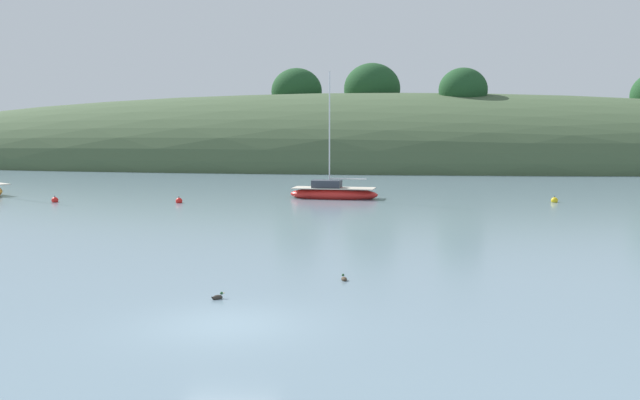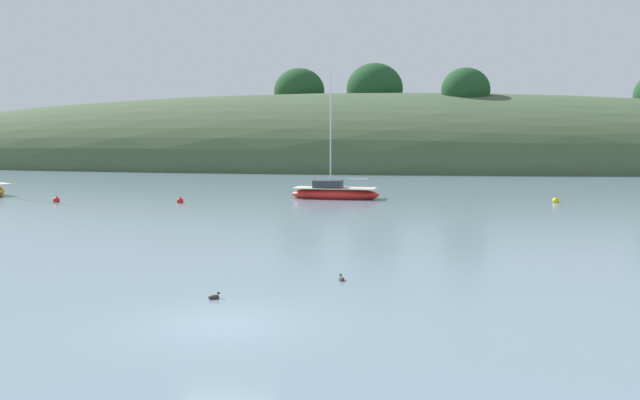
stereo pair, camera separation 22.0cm
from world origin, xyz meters
name	(u,v)px [view 2 (the right image)]	position (x,y,z in m)	size (l,w,h in m)	color
ground_plane	(222,324)	(0.00, 0.00, 0.00)	(400.00, 400.00, 0.00)	slate
far_shoreline_hill	(378,164)	(0.22, 75.05, 0.12)	(150.00, 36.00, 21.62)	#425638
sailboat_white_near	(334,193)	(-0.66, 32.94, 0.38)	(6.25, 2.48, 8.93)	red
mooring_buoy_inner	(56,200)	(-18.59, 28.20, 0.12)	(0.44, 0.44, 0.54)	red
mooring_buoy_outer	(180,201)	(-10.32, 28.71, 0.12)	(0.44, 0.44, 0.54)	red
mooring_buoy_channel	(556,201)	(14.06, 32.04, 0.12)	(0.44, 0.44, 0.54)	yellow
duck_lone_right	(214,297)	(-0.94, 2.70, 0.05)	(0.37, 0.37, 0.24)	#2D2823
duck_straggler	(342,279)	(2.53, 5.78, 0.05)	(0.28, 0.42, 0.24)	#473828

